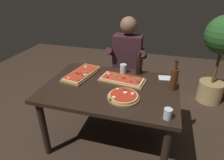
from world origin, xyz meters
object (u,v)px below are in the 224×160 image
object	(u,v)px
wine_bottle_dark	(174,79)
seated_diner	(127,61)
pizza_rectangular_left	(82,74)
oil_bottle_amber	(139,65)
diner_chair	(128,74)
tumbler_near_camera	(123,69)
potted_plant_corner	(222,49)
dining_table	(111,94)
tumbler_far_side	(168,114)
pizza_rectangular_front	(122,79)
pizza_round_far	(123,96)

from	to	relation	value
wine_bottle_dark	seated_diner	world-z (taller)	seated_diner
pizza_rectangular_left	seated_diner	world-z (taller)	seated_diner
pizza_rectangular_left	seated_diner	size ratio (longest dim) A/B	0.42
oil_bottle_amber	diner_chair	bearing A→B (deg)	115.67
oil_bottle_amber	tumbler_near_camera	world-z (taller)	oil_bottle_amber
seated_diner	potted_plant_corner	xyz separation A→B (m)	(1.27, 0.51, 0.13)
wine_bottle_dark	tumbler_near_camera	world-z (taller)	wine_bottle_dark
dining_table	potted_plant_corner	size ratio (longest dim) A/B	1.04
tumbler_far_side	dining_table	bearing A→B (deg)	147.08
pizza_rectangular_left	wine_bottle_dark	size ratio (longest dim) A/B	1.79
oil_bottle_amber	tumbler_near_camera	distance (m)	0.20
tumbler_far_side	seated_diner	xyz separation A→B (m)	(-0.57, 1.12, -0.04)
seated_diner	potted_plant_corner	bearing A→B (deg)	22.02
oil_bottle_amber	potted_plant_corner	xyz separation A→B (m)	(1.05, 0.86, 0.02)
pizza_rectangular_left	wine_bottle_dark	bearing A→B (deg)	-2.78
oil_bottle_amber	seated_diner	xyz separation A→B (m)	(-0.22, 0.35, -0.10)
dining_table	potted_plant_corner	distance (m)	1.81
pizza_rectangular_front	oil_bottle_amber	size ratio (longest dim) A/B	2.00
pizza_rectangular_front	pizza_rectangular_left	distance (m)	0.49
oil_bottle_amber	tumbler_near_camera	xyz separation A→B (m)	(-0.19, -0.02, -0.06)
dining_table	tumbler_far_side	size ratio (longest dim) A/B	15.20
diner_chair	pizza_rectangular_left	bearing A→B (deg)	-121.11
pizza_rectangular_left	oil_bottle_amber	world-z (taller)	oil_bottle_amber
pizza_rectangular_front	potted_plant_corner	xyz separation A→B (m)	(1.20, 1.10, 0.11)
pizza_rectangular_left	potted_plant_corner	xyz separation A→B (m)	(1.69, 1.09, 0.11)
diner_chair	seated_diner	world-z (taller)	seated_diner
oil_bottle_amber	tumbler_far_side	xyz separation A→B (m)	(0.35, -0.77, -0.07)
tumbler_near_camera	diner_chair	distance (m)	0.58
pizza_rectangular_left	pizza_round_far	xyz separation A→B (m)	(0.58, -0.35, -0.00)
diner_chair	potted_plant_corner	distance (m)	1.38
pizza_rectangular_front	diner_chair	xyz separation A→B (m)	(-0.07, 0.70, -0.27)
pizza_round_far	oil_bottle_amber	xyz separation A→B (m)	(0.06, 0.58, 0.09)
pizza_round_far	oil_bottle_amber	size ratio (longest dim) A/B	1.17
pizza_rectangular_front	pizza_round_far	world-z (taller)	same
oil_bottle_amber	seated_diner	size ratio (longest dim) A/B	0.20
pizza_rectangular_left	wine_bottle_dark	world-z (taller)	wine_bottle_dark
dining_table	seated_diner	bearing A→B (deg)	88.82
dining_table	oil_bottle_amber	distance (m)	0.50
dining_table	oil_bottle_amber	xyz separation A→B (m)	(0.24, 0.39, 0.20)
dining_table	pizza_rectangular_left	distance (m)	0.45
wine_bottle_dark	oil_bottle_amber	distance (m)	0.48
dining_table	pizza_rectangular_front	distance (m)	0.21
potted_plant_corner	oil_bottle_amber	bearing A→B (deg)	-140.61
pizza_round_far	tumbler_near_camera	world-z (taller)	tumbler_near_camera
dining_table	tumbler_near_camera	size ratio (longest dim) A/B	13.11
dining_table	potted_plant_corner	xyz separation A→B (m)	(1.29, 1.25, 0.22)
pizza_rectangular_left	wine_bottle_dark	xyz separation A→B (m)	(1.03, -0.05, 0.10)
pizza_rectangular_left	oil_bottle_amber	bearing A→B (deg)	19.44
pizza_rectangular_front	seated_diner	distance (m)	0.59
dining_table	pizza_round_far	size ratio (longest dim) A/B	4.51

